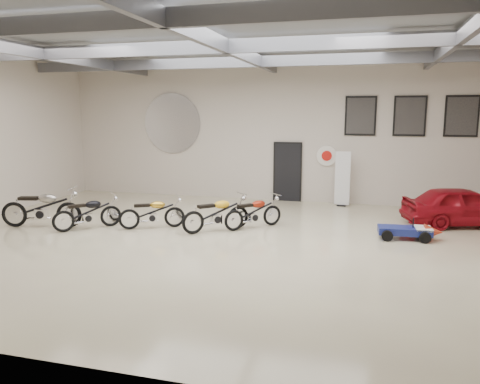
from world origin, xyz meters
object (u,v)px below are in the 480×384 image
(motorcycle_yellow, at_px, (216,213))
(vintage_car, at_px, (463,206))
(banner_stand, at_px, (342,179))
(motorcycle_black, at_px, (87,212))
(go_kart, at_px, (410,228))
(motorcycle_gold, at_px, (152,212))
(motorcycle_silver, at_px, (41,207))
(motorcycle_red, at_px, (253,212))

(motorcycle_yellow, xyz_separation_m, vintage_car, (6.64, 2.48, 0.06))
(banner_stand, relative_size, motorcycle_yellow, 0.97)
(motorcycle_yellow, distance_m, vintage_car, 7.09)
(banner_stand, bearing_deg, vintage_car, -24.61)
(motorcycle_black, bearing_deg, go_kart, -37.86)
(motorcycle_yellow, bearing_deg, motorcycle_gold, 142.23)
(motorcycle_yellow, relative_size, vintage_car, 0.59)
(motorcycle_gold, distance_m, go_kart, 6.96)
(motorcycle_gold, relative_size, vintage_car, 0.54)
(banner_stand, bearing_deg, motorcycle_silver, -142.11)
(motorcycle_red, bearing_deg, banner_stand, 14.15)
(motorcycle_red, relative_size, go_kart, 1.12)
(motorcycle_silver, height_order, motorcycle_gold, motorcycle_silver)
(motorcycle_yellow, height_order, go_kart, motorcycle_yellow)
(motorcycle_silver, bearing_deg, banner_stand, 19.38)
(motorcycle_gold, height_order, go_kart, motorcycle_gold)
(banner_stand, xyz_separation_m, vintage_car, (3.50, -1.95, -0.38))
(motorcycle_red, distance_m, go_kart, 4.18)
(banner_stand, relative_size, go_kart, 1.17)
(motorcycle_yellow, xyz_separation_m, go_kart, (5.09, 0.51, -0.21))
(banner_stand, height_order, motorcycle_red, banner_stand)
(motorcycle_black, relative_size, motorcycle_yellow, 0.95)
(banner_stand, xyz_separation_m, motorcycle_silver, (-8.06, -5.32, -0.37))
(banner_stand, height_order, motorcycle_silver, banner_stand)
(go_kart, bearing_deg, motorcycle_silver, -175.70)
(vintage_car, bearing_deg, banner_stand, 43.50)
(vintage_car, bearing_deg, motorcycle_gold, 90.04)
(motorcycle_black, bearing_deg, motorcycle_silver, 139.84)
(motorcycle_red, bearing_deg, motorcycle_yellow, 167.48)
(motorcycle_silver, distance_m, motorcycle_black, 1.40)
(motorcycle_red, bearing_deg, motorcycle_black, 151.11)
(motorcycle_yellow, distance_m, go_kart, 5.12)
(motorcycle_gold, bearing_deg, motorcycle_silver, 164.51)
(motorcycle_silver, bearing_deg, motorcycle_black, -8.06)
(motorcycle_gold, xyz_separation_m, go_kart, (6.92, 0.70, -0.17))
(motorcycle_black, distance_m, motorcycle_yellow, 3.61)
(go_kart, height_order, vintage_car, vintage_car)
(motorcycle_silver, xyz_separation_m, motorcycle_red, (5.83, 1.49, -0.11))
(motorcycle_red, xyz_separation_m, go_kart, (4.17, -0.08, -0.18))
(banner_stand, distance_m, motorcycle_gold, 6.80)
(motorcycle_black, distance_m, vintage_car, 10.68)
(motorcycle_black, bearing_deg, motorcycle_gold, -27.94)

